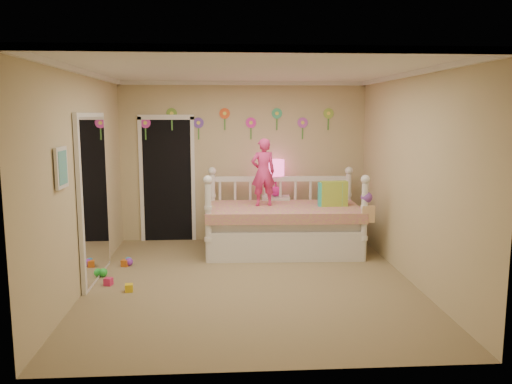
{
  "coord_description": "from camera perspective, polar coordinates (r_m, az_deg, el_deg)",
  "views": [
    {
      "loc": [
        -0.34,
        -6.17,
        2.09
      ],
      "look_at": [
        0.1,
        0.6,
        1.05
      ],
      "focal_mm": 36.04,
      "sensor_mm": 36.0,
      "label": 1
    }
  ],
  "objects": [
    {
      "name": "nightstand",
      "position": [
        8.47,
        2.18,
        -2.98
      ],
      "size": [
        0.48,
        0.38,
        0.75
      ],
      "primitive_type": "cube",
      "rotation": [
        0.0,
        0.0,
        -0.08
      ],
      "color": "white",
      "rests_on": "floor"
    },
    {
      "name": "table_lamp",
      "position": [
        8.34,
        2.21,
        2.22
      ],
      "size": [
        0.27,
        0.27,
        0.6
      ],
      "color": "#E31E93",
      "rests_on": "nightstand"
    },
    {
      "name": "child",
      "position": [
        7.73,
        0.81,
        2.21
      ],
      "size": [
        0.4,
        0.3,
        1.02
      ],
      "primitive_type": "imported",
      "rotation": [
        0.0,
        0.0,
        3.3
      ],
      "color": "#EB3582",
      "rests_on": "daybed"
    },
    {
      "name": "crown_molding",
      "position": [
        6.2,
        -0.58,
        13.14
      ],
      "size": [
        4.0,
        4.5,
        0.06
      ],
      "primitive_type": null,
      "color": "white",
      "rests_on": "ceiling"
    },
    {
      "name": "flower_decals",
      "position": [
        8.42,
        -2.03,
        7.69
      ],
      "size": [
        3.4,
        0.02,
        0.5
      ],
      "primitive_type": null,
      "color": "#B2668C",
      "rests_on": "back_wall"
    },
    {
      "name": "wall_picture",
      "position": [
        5.55,
        -20.81,
        2.54
      ],
      "size": [
        0.05,
        0.34,
        0.42
      ],
      "primitive_type": "cube",
      "color": "white",
      "rests_on": "left_wall"
    },
    {
      "name": "pillow_turquoise",
      "position": [
        7.82,
        8.21,
        -0.27
      ],
      "size": [
        0.36,
        0.14,
        0.35
      ],
      "primitive_type": "cube",
      "rotation": [
        0.0,
        0.0,
        -0.05
      ],
      "color": "#26BE93",
      "rests_on": "daybed"
    },
    {
      "name": "floor",
      "position": [
        6.53,
        -0.54,
        -9.97
      ],
      "size": [
        4.0,
        4.5,
        0.01
      ],
      "primitive_type": "cube",
      "color": "#7F684C",
      "rests_on": "ground"
    },
    {
      "name": "closet_doorway",
      "position": [
        8.52,
        -9.82,
        1.48
      ],
      "size": [
        0.9,
        0.04,
        2.07
      ],
      "primitive_type": "cube",
      "color": "black",
      "rests_on": "back_wall"
    },
    {
      "name": "mirror_closet",
      "position": [
        6.76,
        -17.54,
        -0.56
      ],
      "size": [
        0.07,
        1.3,
        2.1
      ],
      "primitive_type": "cube",
      "color": "white",
      "rests_on": "left_wall"
    },
    {
      "name": "right_wall",
      "position": [
        6.65,
        16.92,
        1.51
      ],
      "size": [
        0.01,
        4.5,
        2.6
      ],
      "primitive_type": "cube",
      "color": "tan",
      "rests_on": "floor"
    },
    {
      "name": "hanging_bag",
      "position": [
        7.4,
        12.18,
        -1.76
      ],
      "size": [
        0.2,
        0.16,
        0.36
      ],
      "primitive_type": null,
      "color": "beige",
      "rests_on": "daybed"
    },
    {
      "name": "daybed",
      "position": [
        7.78,
        3.05,
        -2.1
      ],
      "size": [
        2.37,
        1.33,
        1.27
      ],
      "primitive_type": null,
      "rotation": [
        0.0,
        0.0,
        -0.03
      ],
      "color": "white",
      "rests_on": "floor"
    },
    {
      "name": "toy_scatter",
      "position": [
        6.94,
        -15.17,
        -8.66
      ],
      "size": [
        0.92,
        1.37,
        0.11
      ],
      "primitive_type": null,
      "rotation": [
        0.0,
        0.0,
        -0.09
      ],
      "color": "#996666",
      "rests_on": "floor"
    },
    {
      "name": "ceiling",
      "position": [
        6.2,
        -0.58,
        13.42
      ],
      "size": [
        4.0,
        4.5,
        0.01
      ],
      "primitive_type": "cube",
      "color": "white",
      "rests_on": "floor"
    },
    {
      "name": "pillow_lime",
      "position": [
        7.83,
        8.64,
        -0.18
      ],
      "size": [
        0.4,
        0.16,
        0.38
      ],
      "primitive_type": "cube",
      "rotation": [
        0.0,
        0.0,
        0.04
      ],
      "color": "#A3C53C",
      "rests_on": "daybed"
    },
    {
      "name": "back_wall",
      "position": [
        8.47,
        -1.4,
        3.36
      ],
      "size": [
        4.0,
        0.01,
        2.6
      ],
      "primitive_type": "cube",
      "color": "tan",
      "rests_on": "floor"
    },
    {
      "name": "left_wall",
      "position": [
        6.44,
        -18.62,
        1.2
      ],
      "size": [
        0.01,
        4.5,
        2.6
      ],
      "primitive_type": "cube",
      "color": "tan",
      "rests_on": "floor"
    }
  ]
}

